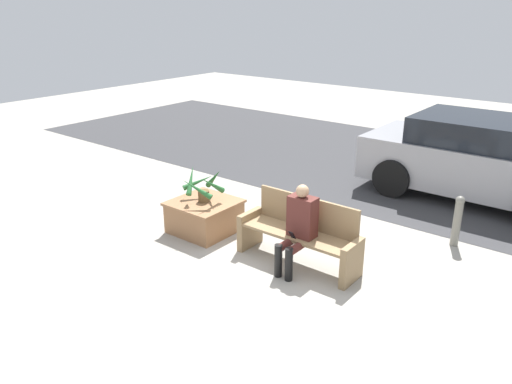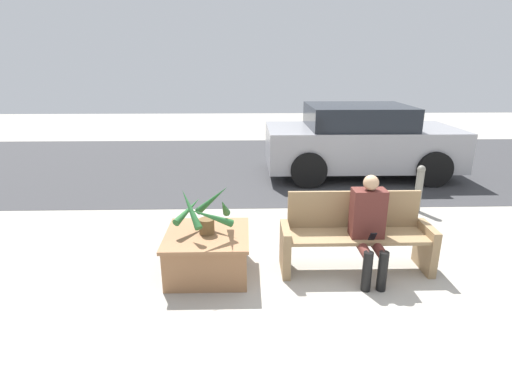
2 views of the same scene
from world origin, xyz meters
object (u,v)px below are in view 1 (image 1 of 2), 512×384
Objects in this scene: potted_plant at (203,186)px; bench at (300,233)px; parked_car at (477,158)px; planter_box at (204,215)px; person_seated at (298,225)px; bollard_post at (457,220)px.

bench is at bearing 2.98° from potted_plant.
parked_car is at bearing 74.35° from bench.
person_seated is at bearing -3.27° from planter_box.
bollard_post is at bearing 30.63° from potted_plant.
parked_car is (1.14, 4.06, 0.32)m from bench.
bench is 2.40m from bollard_post.
planter_box is at bearing 48.20° from potted_plant.
bollard_post is at bearing 54.65° from person_seated.
bench is at bearing -105.65° from parked_car.
potted_plant is 0.89× the size of bollard_post.
planter_box is at bearing 176.73° from person_seated.
bollard_post is at bearing 50.31° from bench.
bench is 2.25× the size of bollard_post.
person_seated reaches higher than bollard_post.
parked_car is 5.09× the size of bollard_post.
bollard_post is (0.39, -2.22, -0.34)m from parked_car.
bench is at bearing -129.69° from bollard_post.
bench is 1.77m from potted_plant.
potted_plant reaches higher than bench.
parked_car reaches higher than person_seated.
bollard_post is (1.44, 2.03, -0.23)m from person_seated.
parked_car reaches higher than planter_box.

